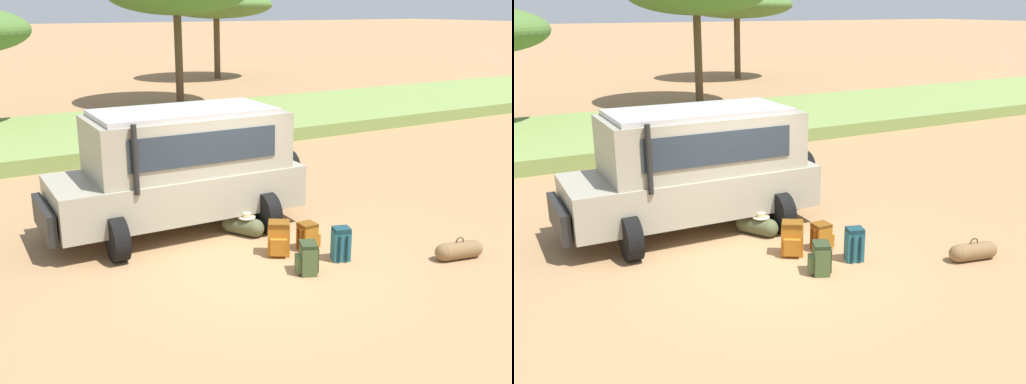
% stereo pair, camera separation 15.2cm
% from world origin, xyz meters
% --- Properties ---
extents(ground_plane, '(320.00, 320.00, 0.00)m').
position_xyz_m(ground_plane, '(0.00, 0.00, 0.00)').
color(ground_plane, '#9E754C').
extents(grass_bank, '(120.00, 7.00, 0.44)m').
position_xyz_m(grass_bank, '(0.00, 11.61, 0.22)').
color(grass_bank, olive).
rests_on(grass_bank, ground_plane).
extents(safari_vehicle, '(5.38, 2.83, 2.44)m').
position_xyz_m(safari_vehicle, '(-0.46, 2.37, 1.29)').
color(safari_vehicle, gray).
rests_on(safari_vehicle, ground_plane).
extents(backpack_beside_front_wheel, '(0.41, 0.32, 0.52)m').
position_xyz_m(backpack_beside_front_wheel, '(1.10, 0.17, 0.25)').
color(backpack_beside_front_wheel, '#B26619').
rests_on(backpack_beside_front_wheel, ground_plane).
extents(backpack_cluster_center, '(0.50, 0.52, 0.63)m').
position_xyz_m(backpack_cluster_center, '(0.50, 0.23, 0.31)').
color(backpack_cluster_center, '#B26619').
rests_on(backpack_cluster_center, ground_plane).
extents(backpack_near_rear_wheel, '(0.45, 0.45, 0.55)m').
position_xyz_m(backpack_near_rear_wheel, '(0.50, -0.69, 0.27)').
color(backpack_near_rear_wheel, '#42562D').
rests_on(backpack_near_rear_wheel, ground_plane).
extents(backpack_outermost, '(0.37, 0.41, 0.62)m').
position_xyz_m(backpack_outermost, '(1.33, -0.52, 0.30)').
color(backpack_outermost, '#235B6B').
rests_on(backpack_outermost, ground_plane).
extents(duffel_bag_low_black_case, '(0.65, 0.87, 0.47)m').
position_xyz_m(duffel_bag_low_black_case, '(0.42, 1.45, 0.19)').
color(duffel_bag_low_black_case, '#4C5133').
rests_on(duffel_bag_low_black_case, ground_plane).
extents(duffel_bag_soft_canvas, '(0.93, 0.44, 0.42)m').
position_xyz_m(duffel_bag_soft_canvas, '(3.20, -1.54, 0.16)').
color(duffel_bag_soft_canvas, brown).
rests_on(duffel_bag_soft_canvas, ground_plane).
extents(acacia_tree_far_right, '(7.08, 6.17, 5.26)m').
position_xyz_m(acacia_tree_far_right, '(12.03, 25.86, 4.42)').
color(acacia_tree_far_right, brown).
rests_on(acacia_tree_far_right, ground_plane).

